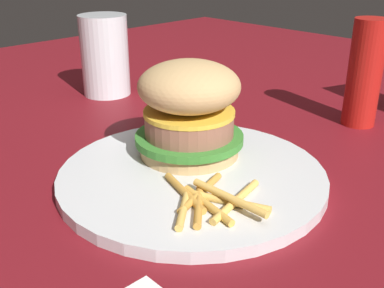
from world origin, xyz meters
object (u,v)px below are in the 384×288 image
sandwich (190,108)px  ketchup_bottle (365,73)px  fries_pile (210,200)px  drink_glass (105,59)px  plate (192,176)px

sandwich → ketchup_bottle: 0.26m
sandwich → ketchup_bottle: bearing=73.6°
ketchup_bottle → sandwich: bearing=-106.4°
ketchup_bottle → fries_pile: bearing=-86.4°
fries_pile → ketchup_bottle: size_ratio=0.85×
drink_glass → fries_pile: bearing=-21.9°
fries_pile → drink_glass: drink_glass is taller
drink_glass → ketchup_bottle: ketchup_bottle is taller
drink_glass → sandwich: bearing=-16.7°
sandwich → drink_glass: drink_glass is taller
drink_glass → ketchup_bottle: (0.35, 0.16, 0.01)m
fries_pile → sandwich: bearing=144.8°
drink_glass → ketchup_bottle: 0.39m
plate → ketchup_bottle: ketchup_bottle is taller
drink_glass → ketchup_bottle: bearing=24.9°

